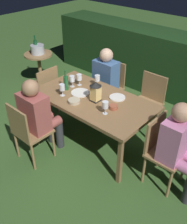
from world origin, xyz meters
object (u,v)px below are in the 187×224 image
person_in_blue (103,81)px  person_in_rust (39,114)px  chair_side_left_a (28,131)px  bowl_olives (74,101)px  chair_head_far (162,148)px  wine_glass_c (72,79)px  chair_side_right_b (148,100)px  green_bottle_on_table (66,82)px  bowl_bread (113,107)px  wine_glass_b (62,88)px  lantern_centerpiece (96,91)px  plate_a (117,97)px  side_table (39,64)px  wine_glass_e (97,79)px  plate_b (80,93)px  chair_head_near (45,89)px  dining_table (94,102)px  person_in_pink (180,146)px  ice_bucket (37,49)px  wine_glass_d (105,105)px  chair_side_right_a (110,85)px  wine_glass_a (79,78)px

person_in_blue → person_in_rust: size_ratio=1.00×
chair_side_left_a → bowl_olives: bearing=66.6°
chair_head_far → wine_glass_c: (-1.52, 0.05, 0.37)m
chair_side_right_b → green_bottle_on_table: size_ratio=3.00×
chair_side_right_b → green_bottle_on_table: bearing=-132.1°
person_in_blue → bowl_bread: bearing=-42.5°
wine_glass_b → wine_glass_c: size_ratio=1.00×
lantern_centerpiece → plate_a: size_ratio=1.23×
chair_side_left_a → side_table: chair_side_left_a is taller
wine_glass_b → wine_glass_e: same height
wine_glass_e → plate_b: bearing=-96.5°
chair_head_near → chair_side_right_b: 1.67m
chair_head_near → plate_a: 1.35m
chair_head_near → wine_glass_e: wine_glass_e is taller
plate_b → plate_a: bearing=27.7°
dining_table → chair_side_left_a: size_ratio=1.89×
person_in_pink → chair_side_right_b: person_in_pink is taller
chair_head_near → ice_bucket: bearing=146.1°
person_in_blue → chair_side_left_a: size_ratio=1.32×
person_in_pink → wine_glass_b: bearing=-172.1°
green_bottle_on_table → wine_glass_d: (0.80, -0.11, 0.01)m
side_table → plate_a: bearing=-10.6°
chair_head_far → wine_glass_c: bearing=178.3°
lantern_centerpiece → wine_glass_e: (-0.25, 0.32, -0.03)m
chair_side_right_b → plate_b: 1.08m
lantern_centerpiece → wine_glass_e: size_ratio=1.57×
person_in_blue → wine_glass_c: size_ratio=6.80×
chair_side_right_b → wine_glass_d: (-0.02, -1.02, 0.37)m
wine_glass_e → lantern_centerpiece: bearing=-52.1°
person_in_blue → ice_bucket: bearing=180.0°
chair_head_far → person_in_pink: bearing=0.0°
chair_side_right_a → chair_side_left_a: bearing=-90.0°
person_in_blue → plate_b: size_ratio=4.50×
bowl_bread → chair_head_near: bearing=179.0°
chair_head_far → person_in_rust: bearing=-155.9°
lantern_centerpiece → side_table: lantern_centerpiece is taller
chair_side_right_b → bowl_bread: (-0.01, -0.86, 0.28)m
bowl_olives → bowl_bread: bowl_bread is taller
wine_glass_d → bowl_bread: size_ratio=1.52×
person_in_pink → plate_b: (-1.49, -0.02, 0.11)m
chair_head_far → wine_glass_a: bearing=174.3°
chair_head_far → wine_glass_d: size_ratio=5.15×
lantern_centerpiece → bowl_bread: (0.30, -0.00, -0.12)m
chair_side_right_a → wine_glass_d: bearing=-54.7°
person_in_pink → wine_glass_e: size_ratio=6.80×
chair_side_right_a → lantern_centerpiece: size_ratio=3.28×
wine_glass_c → wine_glass_d: 0.83m
wine_glass_e → side_table: size_ratio=0.25×
chair_side_left_a → person_in_pink: bearing=27.1°
lantern_centerpiece → wine_glass_b: 0.47m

